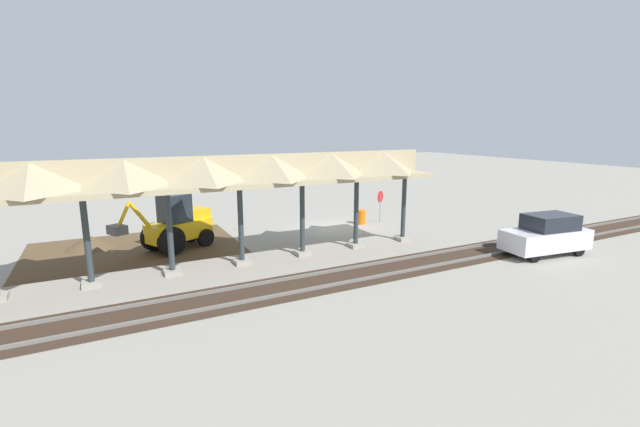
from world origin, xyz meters
The scene contains 9 objects.
ground_plane centered at (0.00, 0.00, 0.00)m, with size 120.00×120.00×0.00m, color gray.
dirt_work_zone centered at (11.23, -0.86, 0.00)m, with size 10.06×7.00×0.01m, color brown.
platform_canopy centered at (7.15, 4.09, 4.16)m, with size 19.30×3.20×4.90m.
rail_tracks centered at (0.00, 7.76, 0.03)m, with size 60.00×2.58×0.15m.
stop_sign centered at (-3.43, -0.22, 1.45)m, with size 0.67×0.41×2.04m.
backhoe centered at (9.32, 0.28, 1.27)m, with size 5.03×3.27×2.82m.
dirt_mound centered at (13.26, -1.95, 0.00)m, with size 4.82×4.82×1.29m, color brown.
distant_parked_car centered at (-6.32, 9.45, 0.98)m, with size 4.38×2.25×1.98m.
traffic_barrel centered at (-2.01, -0.26, 0.45)m, with size 0.56×0.56×0.90m, color orange.
Camera 1 is at (12.51, 22.14, 6.08)m, focal length 24.00 mm.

